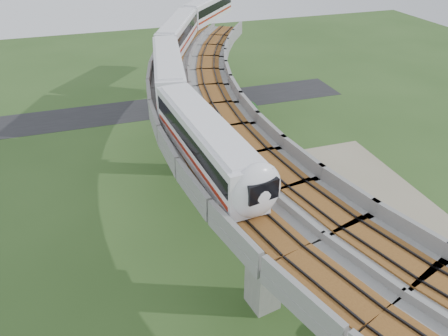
{
  "coord_description": "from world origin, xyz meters",
  "views": [
    {
      "loc": [
        -9.27,
        -31.97,
        26.7
      ],
      "look_at": [
        0.59,
        -1.87,
        7.5
      ],
      "focal_mm": 35.0,
      "sensor_mm": 36.0,
      "label": 1
    }
  ],
  "objects_px": {
    "car_red": "(358,215)",
    "car_dark": "(301,165)",
    "metro_train": "(191,51)",
    "car_white": "(372,219)"
  },
  "relations": [
    {
      "from": "metro_train",
      "to": "car_white",
      "type": "relative_size",
      "value": 15.11
    },
    {
      "from": "car_white",
      "to": "metro_train",
      "type": "bearing_deg",
      "value": 106.68
    },
    {
      "from": "metro_train",
      "to": "car_dark",
      "type": "distance_m",
      "value": 18.29
    },
    {
      "from": "metro_train",
      "to": "car_red",
      "type": "bearing_deg",
      "value": -60.85
    },
    {
      "from": "metro_train",
      "to": "car_red",
      "type": "xyz_separation_m",
      "value": [
        11.16,
        -20.0,
        -11.69
      ]
    },
    {
      "from": "metro_train",
      "to": "car_red",
      "type": "height_order",
      "value": "metro_train"
    },
    {
      "from": "car_white",
      "to": "car_dark",
      "type": "relative_size",
      "value": 1.06
    },
    {
      "from": "car_dark",
      "to": "car_white",
      "type": "bearing_deg",
      "value": -162.74
    },
    {
      "from": "car_red",
      "to": "car_dark",
      "type": "relative_size",
      "value": 0.96
    },
    {
      "from": "car_red",
      "to": "car_dark",
      "type": "xyz_separation_m",
      "value": [
        -0.81,
        10.52,
        -0.05
      ]
    }
  ]
}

